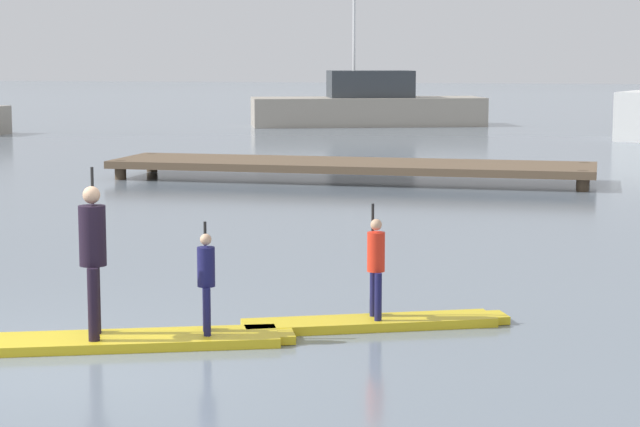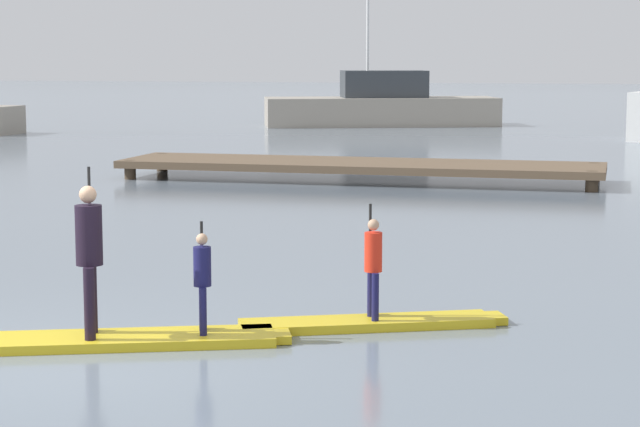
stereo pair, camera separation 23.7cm
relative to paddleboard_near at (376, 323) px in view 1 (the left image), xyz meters
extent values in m
plane|color=slate|center=(-2.81, -2.26, -0.05)|extent=(240.00, 240.00, 0.00)
cube|color=gold|center=(-0.07, -0.03, 0.00)|extent=(2.79, 1.64, 0.10)
cube|color=gold|center=(1.27, 0.56, 0.00)|extent=(0.37, 0.44, 0.09)
cylinder|color=#19194C|center=(-0.05, 0.10, 0.32)|extent=(0.08, 0.08, 0.53)
cylinder|color=#19194C|center=(0.04, -0.11, 0.32)|extent=(0.08, 0.08, 0.53)
cylinder|color=red|center=(0.00, 0.00, 0.80)|extent=(0.26, 0.26, 0.44)
sphere|color=tan|center=(0.00, 0.00, 1.10)|extent=(0.13, 0.13, 0.13)
cylinder|color=black|center=(-0.07, 0.15, 0.68)|extent=(0.03, 0.03, 1.27)
cube|color=black|center=(-0.07, 0.15, 0.14)|extent=(0.08, 0.14, 0.18)
cube|color=gold|center=(-2.44, -1.45, 0.00)|extent=(3.34, 1.86, 0.10)
cube|color=gold|center=(-0.86, -0.83, 0.00)|extent=(0.40, 0.55, 0.09)
cylinder|color=black|center=(-2.74, -1.39, 0.43)|extent=(0.11, 0.11, 0.75)
cylinder|color=black|center=(-2.62, -1.69, 0.43)|extent=(0.11, 0.11, 0.75)
cylinder|color=black|center=(-2.68, -1.54, 1.12)|extent=(0.36, 0.36, 0.62)
sphere|color=tan|center=(-2.68, -1.54, 1.54)|extent=(0.18, 0.18, 0.18)
cylinder|color=black|center=(-2.75, -1.34, 0.93)|extent=(0.03, 0.03, 1.75)
cube|color=black|center=(-2.75, -1.34, 0.14)|extent=(0.08, 0.14, 0.18)
cylinder|color=#19194C|center=(-1.64, -1.02, 0.30)|extent=(0.08, 0.08, 0.50)
cylinder|color=#19194C|center=(-1.56, -1.22, 0.30)|extent=(0.08, 0.08, 0.50)
cylinder|color=#19194C|center=(-1.60, -1.12, 0.76)|extent=(0.24, 0.24, 0.42)
sphere|color=tan|center=(-1.60, -1.12, 1.05)|extent=(0.12, 0.12, 0.12)
cylinder|color=black|center=(-1.66, -0.97, 0.63)|extent=(0.03, 0.03, 1.17)
cube|color=black|center=(-1.66, -0.97, 0.14)|extent=(0.08, 0.14, 0.18)
cube|color=#9E9384|center=(-7.44, 37.37, 0.56)|extent=(10.34, 6.18, 1.22)
cube|color=#33383D|center=(-7.32, 37.41, 1.74)|extent=(4.06, 3.13, 1.15)
cylinder|color=silver|center=(-8.00, 37.16, 4.24)|extent=(0.12, 0.12, 3.85)
cube|color=brown|center=(-3.50, 15.14, 0.32)|extent=(11.63, 2.68, 0.18)
cylinder|color=#473828|center=(-9.01, 14.10, 0.18)|extent=(0.28, 0.28, 0.46)
cylinder|color=#473828|center=(-9.01, 16.18, 0.18)|extent=(0.28, 0.28, 0.46)
cylinder|color=#473828|center=(2.02, 14.10, 0.18)|extent=(0.28, 0.28, 0.46)
cylinder|color=#473828|center=(2.02, 16.18, 0.18)|extent=(0.28, 0.28, 0.46)
camera|label=1|loc=(2.36, -12.61, 2.95)|focal=66.14mm
camera|label=2|loc=(2.59, -12.56, 2.95)|focal=66.14mm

